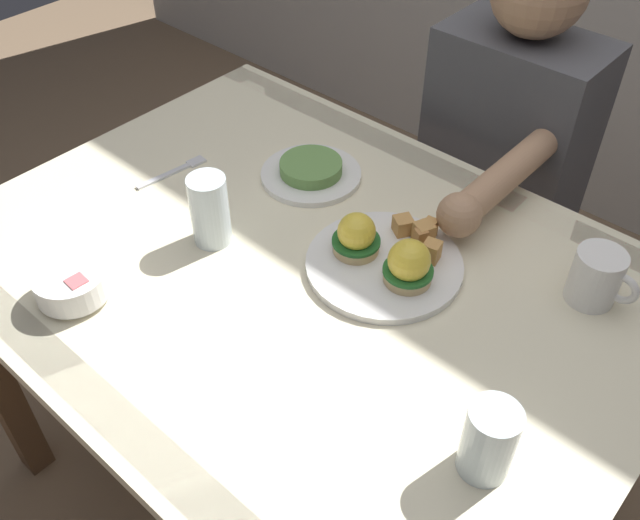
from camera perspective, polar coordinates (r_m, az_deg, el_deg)
ground_plane at (r=1.78m, az=-1.11°, el=-17.99°), size 6.00×6.00×0.00m
dining_table at (r=1.27m, az=-1.49°, el=-3.94°), size 1.20×0.90×0.74m
eggs_benedict_plate at (r=1.18m, az=5.49°, el=0.30°), size 0.27×0.27×0.09m
fruit_bowl at (r=1.19m, az=-19.70°, el=-1.90°), size 0.12×0.12×0.06m
coffee_mug at (r=1.19m, az=21.86°, el=-1.23°), size 0.11×0.08×0.09m
fork at (r=1.43m, az=-11.78°, el=7.20°), size 0.04×0.16×0.00m
water_glass_near at (r=1.22m, az=-9.02°, el=3.76°), size 0.07×0.07×0.13m
water_glass_far at (r=0.93m, az=13.64°, el=-14.51°), size 0.07×0.07×0.12m
side_plate at (r=1.38m, az=-0.74°, el=7.31°), size 0.20×0.20×0.04m
diner_person at (r=1.62m, az=14.39°, el=7.44°), size 0.34×0.54×1.14m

